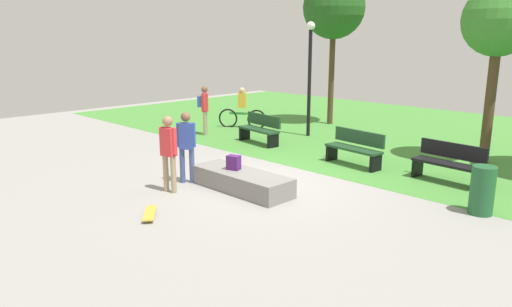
{
  "coord_description": "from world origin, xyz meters",
  "views": [
    {
      "loc": [
        7.31,
        -7.71,
        3.27
      ],
      "look_at": [
        -0.02,
        -0.38,
        0.75
      ],
      "focal_mm": 33.68,
      "sensor_mm": 36.0,
      "label": 1
    }
  ],
  "objects_px": {
    "park_bench_by_oak": "(449,162)",
    "pedestrian_with_backpack": "(204,106)",
    "tree_broad_elm": "(334,9)",
    "skater_watching": "(186,142)",
    "backpack_on_ledge": "(234,163)",
    "skater_performing_trick": "(169,148)",
    "lamp_post": "(310,67)",
    "concrete_ledge": "(242,181)",
    "park_bench_far_left": "(355,147)",
    "cyclist_on_bicycle": "(242,111)",
    "skateboard_by_ledge": "(150,213)",
    "trash_bin": "(482,190)",
    "park_bench_far_right": "(260,128)",
    "tree_tall_oak": "(499,23)"
  },
  "relations": [
    {
      "from": "park_bench_by_oak",
      "to": "pedestrian_with_backpack",
      "type": "distance_m",
      "value": 8.37
    },
    {
      "from": "tree_broad_elm",
      "to": "skater_watching",
      "type": "bearing_deg",
      "value": -74.87
    },
    {
      "from": "backpack_on_ledge",
      "to": "skater_performing_trick",
      "type": "distance_m",
      "value": 1.45
    },
    {
      "from": "lamp_post",
      "to": "park_bench_by_oak",
      "type": "bearing_deg",
      "value": -18.84
    },
    {
      "from": "concrete_ledge",
      "to": "skater_watching",
      "type": "relative_size",
      "value": 1.49
    },
    {
      "from": "lamp_post",
      "to": "park_bench_far_left",
      "type": "bearing_deg",
      "value": -33.29
    },
    {
      "from": "cyclist_on_bicycle",
      "to": "skateboard_by_ledge",
      "type": "bearing_deg",
      "value": -54.31
    },
    {
      "from": "skater_performing_trick",
      "to": "tree_broad_elm",
      "type": "bearing_deg",
      "value": 105.74
    },
    {
      "from": "tree_broad_elm",
      "to": "park_bench_far_left",
      "type": "bearing_deg",
      "value": -47.68
    },
    {
      "from": "tree_broad_elm",
      "to": "pedestrian_with_backpack",
      "type": "relative_size",
      "value": 3.28
    },
    {
      "from": "tree_broad_elm",
      "to": "trash_bin",
      "type": "distance_m",
      "value": 10.61
    },
    {
      "from": "park_bench_far_left",
      "to": "park_bench_by_oak",
      "type": "xyz_separation_m",
      "value": [
        2.39,
        0.23,
        0.0
      ]
    },
    {
      "from": "concrete_ledge",
      "to": "skateboard_by_ledge",
      "type": "xyz_separation_m",
      "value": [
        -0.06,
        -2.31,
        -0.15
      ]
    },
    {
      "from": "park_bench_far_right",
      "to": "cyclist_on_bicycle",
      "type": "xyz_separation_m",
      "value": [
        -2.36,
        1.46,
        0.15
      ]
    },
    {
      "from": "park_bench_far_left",
      "to": "park_bench_by_oak",
      "type": "height_order",
      "value": "same"
    },
    {
      "from": "tree_tall_oak",
      "to": "cyclist_on_bicycle",
      "type": "xyz_separation_m",
      "value": [
        -8.27,
        -1.09,
        -2.99
      ]
    },
    {
      "from": "backpack_on_ledge",
      "to": "cyclist_on_bicycle",
      "type": "height_order",
      "value": "cyclist_on_bicycle"
    },
    {
      "from": "park_bench_by_oak",
      "to": "park_bench_far_right",
      "type": "bearing_deg",
      "value": -179.36
    },
    {
      "from": "backpack_on_ledge",
      "to": "tree_tall_oak",
      "type": "relative_size",
      "value": 0.07
    },
    {
      "from": "skater_performing_trick",
      "to": "park_bench_far_right",
      "type": "relative_size",
      "value": 1.01
    },
    {
      "from": "skater_performing_trick",
      "to": "skater_watching",
      "type": "height_order",
      "value": "skater_performing_trick"
    },
    {
      "from": "skater_performing_trick",
      "to": "skateboard_by_ledge",
      "type": "height_order",
      "value": "skater_performing_trick"
    },
    {
      "from": "park_bench_far_right",
      "to": "trash_bin",
      "type": "bearing_deg",
      "value": -11.55
    },
    {
      "from": "skater_watching",
      "to": "park_bench_far_right",
      "type": "relative_size",
      "value": 1.0
    },
    {
      "from": "skater_performing_trick",
      "to": "park_bench_by_oak",
      "type": "bearing_deg",
      "value": 51.4
    },
    {
      "from": "skater_watching",
      "to": "pedestrian_with_backpack",
      "type": "distance_m",
      "value": 5.62
    },
    {
      "from": "trash_bin",
      "to": "pedestrian_with_backpack",
      "type": "bearing_deg",
      "value": 173.24
    },
    {
      "from": "park_bench_far_left",
      "to": "cyclist_on_bicycle",
      "type": "height_order",
      "value": "cyclist_on_bicycle"
    },
    {
      "from": "skater_performing_trick",
      "to": "tree_tall_oak",
      "type": "xyz_separation_m",
      "value": [
        3.85,
        7.44,
        2.65
      ]
    },
    {
      "from": "backpack_on_ledge",
      "to": "skateboard_by_ledge",
      "type": "distance_m",
      "value": 2.38
    },
    {
      "from": "park_bench_far_right",
      "to": "cyclist_on_bicycle",
      "type": "distance_m",
      "value": 2.78
    },
    {
      "from": "park_bench_far_left",
      "to": "skater_watching",
      "type": "bearing_deg",
      "value": -114.71
    },
    {
      "from": "backpack_on_ledge",
      "to": "trash_bin",
      "type": "distance_m",
      "value": 5.03
    },
    {
      "from": "park_bench_far_right",
      "to": "cyclist_on_bicycle",
      "type": "relative_size",
      "value": 1.05
    },
    {
      "from": "park_bench_by_oak",
      "to": "lamp_post",
      "type": "relative_size",
      "value": 0.43
    },
    {
      "from": "cyclist_on_bicycle",
      "to": "skater_performing_trick",
      "type": "bearing_deg",
      "value": -55.13
    },
    {
      "from": "skater_performing_trick",
      "to": "trash_bin",
      "type": "xyz_separation_m",
      "value": [
        5.28,
        3.38,
        -0.51
      ]
    },
    {
      "from": "skateboard_by_ledge",
      "to": "park_bench_by_oak",
      "type": "xyz_separation_m",
      "value": [
        3.0,
        6.09,
        0.42
      ]
    },
    {
      "from": "skater_performing_trick",
      "to": "backpack_on_ledge",
      "type": "bearing_deg",
      "value": 57.18
    },
    {
      "from": "lamp_post",
      "to": "pedestrian_with_backpack",
      "type": "distance_m",
      "value": 3.79
    },
    {
      "from": "concrete_ledge",
      "to": "tree_tall_oak",
      "type": "bearing_deg",
      "value": 65.65
    },
    {
      "from": "park_bench_far_right",
      "to": "tree_broad_elm",
      "type": "distance_m",
      "value": 5.88
    },
    {
      "from": "skater_watching",
      "to": "park_bench_by_oak",
      "type": "height_order",
      "value": "skater_watching"
    },
    {
      "from": "tree_broad_elm",
      "to": "park_bench_far_right",
      "type": "bearing_deg",
      "value": -82.75
    },
    {
      "from": "skater_performing_trick",
      "to": "tree_broad_elm",
      "type": "relative_size",
      "value": 0.3
    },
    {
      "from": "park_bench_far_left",
      "to": "park_bench_by_oak",
      "type": "bearing_deg",
      "value": 5.42
    },
    {
      "from": "skater_watching",
      "to": "pedestrian_with_backpack",
      "type": "relative_size",
      "value": 0.98
    },
    {
      "from": "tree_tall_oak",
      "to": "cyclist_on_bicycle",
      "type": "bearing_deg",
      "value": -172.51
    },
    {
      "from": "skater_performing_trick",
      "to": "pedestrian_with_backpack",
      "type": "relative_size",
      "value": 1.0
    },
    {
      "from": "skater_performing_trick",
      "to": "park_bench_by_oak",
      "type": "height_order",
      "value": "skater_performing_trick"
    }
  ]
}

